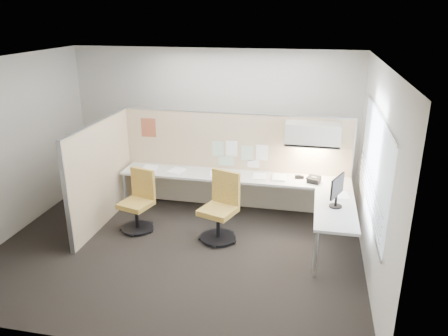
% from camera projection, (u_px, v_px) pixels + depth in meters
% --- Properties ---
extents(floor, '(5.50, 4.50, 0.01)m').
position_uv_depth(floor, '(181.00, 245.00, 6.82)').
color(floor, black).
rests_on(floor, ground).
extents(ceiling, '(5.50, 4.50, 0.01)m').
position_uv_depth(ceiling, '(174.00, 61.00, 5.86)').
color(ceiling, white).
rests_on(ceiling, wall_back).
extents(wall_back, '(5.50, 0.02, 2.80)m').
position_uv_depth(wall_back, '(213.00, 123.00, 8.41)').
color(wall_back, beige).
rests_on(wall_back, ground).
extents(wall_front, '(5.50, 0.02, 2.80)m').
position_uv_depth(wall_front, '(108.00, 232.00, 4.27)').
color(wall_front, beige).
rests_on(wall_front, ground).
extents(wall_left, '(0.02, 4.50, 2.80)m').
position_uv_depth(wall_left, '(10.00, 148.00, 6.87)').
color(wall_left, beige).
rests_on(wall_left, ground).
extents(wall_right, '(0.02, 4.50, 2.80)m').
position_uv_depth(wall_right, '(375.00, 173.00, 5.81)').
color(wall_right, beige).
rests_on(wall_right, ground).
extents(window_pane, '(0.01, 2.80, 1.30)m').
position_uv_depth(window_pane, '(374.00, 162.00, 5.76)').
color(window_pane, '#A9B8C4').
rests_on(window_pane, wall_right).
extents(partition_back, '(4.10, 0.06, 1.75)m').
position_uv_depth(partition_back, '(234.00, 161.00, 7.88)').
color(partition_back, '#CFB68F').
rests_on(partition_back, floor).
extents(partition_left, '(0.06, 2.20, 1.75)m').
position_uv_depth(partition_left, '(102.00, 174.00, 7.27)').
color(partition_left, '#CFB68F').
rests_on(partition_left, floor).
extents(desk, '(4.00, 2.07, 0.73)m').
position_uv_depth(desk, '(251.00, 186.00, 7.47)').
color(desk, beige).
rests_on(desk, floor).
extents(overhead_bin, '(0.90, 0.36, 0.38)m').
position_uv_depth(overhead_bin, '(313.00, 134.00, 7.21)').
color(overhead_bin, beige).
rests_on(overhead_bin, partition_back).
extents(task_light_strip, '(0.60, 0.06, 0.02)m').
position_uv_depth(task_light_strip, '(312.00, 146.00, 7.28)').
color(task_light_strip, '#FFEABF').
rests_on(task_light_strip, overhead_bin).
extents(pinned_papers, '(1.01, 0.00, 0.47)m').
position_uv_depth(pinned_papers, '(239.00, 154.00, 7.78)').
color(pinned_papers, '#8CBF8C').
rests_on(pinned_papers, partition_back).
extents(poster, '(0.28, 0.00, 0.35)m').
position_uv_depth(poster, '(148.00, 128.00, 7.98)').
color(poster, '#E84F1D').
rests_on(poster, partition_back).
extents(chair_left, '(0.57, 0.59, 1.00)m').
position_uv_depth(chair_left, '(139.00, 203.00, 7.17)').
color(chair_left, black).
rests_on(chair_left, floor).
extents(chair_right, '(0.64, 0.66, 1.08)m').
position_uv_depth(chair_right, '(221.00, 209.00, 6.85)').
color(chair_right, black).
rests_on(chair_right, floor).
extents(monitor, '(0.20, 0.43, 0.48)m').
position_uv_depth(monitor, '(337.00, 190.00, 6.29)').
color(monitor, black).
rests_on(monitor, desk).
extents(phone, '(0.26, 0.24, 0.12)m').
position_uv_depth(phone, '(314.00, 180.00, 7.28)').
color(phone, black).
rests_on(phone, desk).
extents(stapler, '(0.14, 0.04, 0.05)m').
position_uv_depth(stapler, '(300.00, 177.00, 7.46)').
color(stapler, black).
rests_on(stapler, desk).
extents(tape_dispenser, '(0.11, 0.07, 0.06)m').
position_uv_depth(tape_dispenser, '(298.00, 177.00, 7.45)').
color(tape_dispenser, black).
rests_on(tape_dispenser, desk).
extents(coat_hook, '(0.18, 0.44, 1.32)m').
position_uv_depth(coat_hook, '(67.00, 158.00, 6.36)').
color(coat_hook, silver).
rests_on(coat_hook, partition_left).
extents(paper_stack_0, '(0.24, 0.31, 0.04)m').
position_uv_depth(paper_stack_0, '(149.00, 169.00, 7.88)').
color(paper_stack_0, white).
rests_on(paper_stack_0, desk).
extents(paper_stack_1, '(0.30, 0.35, 0.02)m').
position_uv_depth(paper_stack_1, '(177.00, 171.00, 7.80)').
color(paper_stack_1, white).
rests_on(paper_stack_1, desk).
extents(paper_stack_2, '(0.29, 0.34, 0.03)m').
position_uv_depth(paper_stack_2, '(217.00, 174.00, 7.62)').
color(paper_stack_2, white).
rests_on(paper_stack_2, desk).
extents(paper_stack_3, '(0.25, 0.32, 0.01)m').
position_uv_depth(paper_stack_3, '(259.00, 176.00, 7.54)').
color(paper_stack_3, white).
rests_on(paper_stack_3, desk).
extents(paper_stack_4, '(0.24, 0.30, 0.03)m').
position_uv_depth(paper_stack_4, '(279.00, 178.00, 7.46)').
color(paper_stack_4, white).
rests_on(paper_stack_4, desk).
extents(paper_stack_5, '(0.27, 0.33, 0.02)m').
position_uv_depth(paper_stack_5, '(340.00, 195.00, 6.77)').
color(paper_stack_5, white).
rests_on(paper_stack_5, desk).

